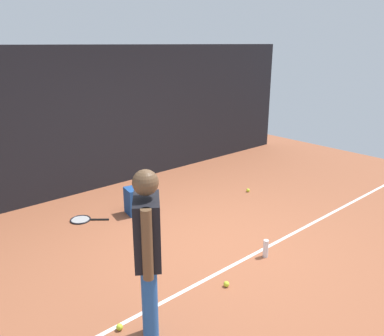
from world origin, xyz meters
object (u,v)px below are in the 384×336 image
object	(u,v)px
tennis_ball_near_player	(120,327)
water_bottle	(266,248)
tennis_player	(148,250)
backpack	(134,201)
tennis_ball_mid_court	(248,190)
tennis_racket	(82,220)
tennis_ball_by_fence	(226,284)

from	to	relation	value
tennis_ball_near_player	water_bottle	size ratio (longest dim) A/B	0.28
tennis_player	tennis_ball_near_player	size ratio (longest dim) A/B	25.76
water_bottle	backpack	bearing A→B (deg)	103.60
tennis_ball_mid_court	water_bottle	distance (m)	2.32
backpack	tennis_ball_near_player	size ratio (longest dim) A/B	6.67
tennis_racket	backpack	world-z (taller)	backpack
tennis_racket	tennis_ball_mid_court	size ratio (longest dim) A/B	8.80
tennis_player	tennis_ball_mid_court	bearing A→B (deg)	-26.51
backpack	tennis_ball_near_player	distance (m)	2.73
tennis_racket	tennis_ball_near_player	size ratio (longest dim) A/B	8.80
tennis_ball_by_fence	water_bottle	xyz separation A→B (m)	(0.86, 0.12, 0.09)
tennis_ball_by_fence	water_bottle	world-z (taller)	water_bottle
tennis_racket	tennis_ball_by_fence	bearing A→B (deg)	140.01
tennis_ball_mid_court	backpack	bearing A→B (deg)	164.39
tennis_player	tennis_ball_mid_court	size ratio (longest dim) A/B	25.76
backpack	tennis_ball_mid_court	world-z (taller)	backpack
tennis_ball_by_fence	tennis_ball_mid_court	xyz separation A→B (m)	(2.46, 1.80, 0.00)
tennis_racket	tennis_ball_by_fence	xyz separation A→B (m)	(0.45, -2.72, 0.02)
tennis_racket	tennis_ball_mid_court	distance (m)	3.05
tennis_ball_near_player	tennis_player	bearing A→B (deg)	-65.75
tennis_racket	tennis_player	bearing A→B (deg)	116.86
tennis_ball_near_player	tennis_ball_mid_court	bearing A→B (deg)	23.12
tennis_player	tennis_ball_near_player	distance (m)	1.00
tennis_ball_by_fence	tennis_ball_mid_court	size ratio (longest dim) A/B	1.00
tennis_racket	water_bottle	world-z (taller)	water_bottle
tennis_ball_near_player	tennis_ball_by_fence	size ratio (longest dim) A/B	1.00
tennis_ball_by_fence	tennis_player	bearing A→B (deg)	-173.48
tennis_player	tennis_racket	distance (m)	3.08
backpack	water_bottle	distance (m)	2.34
backpack	tennis_ball_mid_court	distance (m)	2.24
water_bottle	tennis_ball_near_player	bearing A→B (deg)	177.97
tennis_player	tennis_ball_by_fence	world-z (taller)	tennis_player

